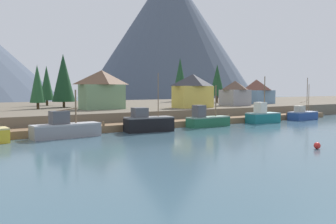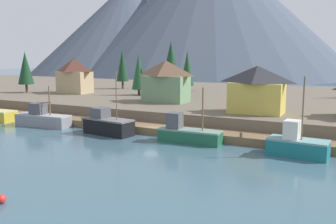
# 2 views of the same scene
# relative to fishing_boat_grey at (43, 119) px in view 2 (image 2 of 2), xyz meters

# --- Properties ---
(ground_plane) EXTENTS (400.00, 400.00, 1.00)m
(ground_plane) POSITION_rel_fishing_boat_grey_xyz_m (18.10, 21.68, -1.66)
(ground_plane) COLOR #3D5B6B
(dock) EXTENTS (80.00, 4.00, 1.60)m
(dock) POSITION_rel_fishing_boat_grey_xyz_m (18.10, 3.67, -0.66)
(dock) COLOR brown
(dock) RESTS_ON ground_plane
(shoreline_bank) EXTENTS (400.00, 56.00, 2.50)m
(shoreline_bank) POSITION_rel_fishing_boat_grey_xyz_m (18.10, 33.68, 0.09)
(shoreline_bank) COLOR #665B4C
(shoreline_bank) RESTS_ON ground_plane
(mountain_west_peak) EXTENTS (107.01, 107.01, 49.27)m
(mountain_west_peak) POSITION_rel_fishing_boat_grey_xyz_m (-72.01, 136.58, 23.48)
(mountain_west_peak) COLOR #475160
(mountain_west_peak) RESTS_ON ground_plane
(mountain_central_peak) EXTENTS (148.89, 148.89, 68.99)m
(mountain_central_peak) POSITION_rel_fishing_boat_grey_xyz_m (-29.74, 151.05, 33.34)
(mountain_central_peak) COLOR #475160
(mountain_central_peak) RESTS_ON ground_plane
(fishing_boat_grey) EXTENTS (8.94, 3.09, 6.18)m
(fishing_boat_grey) POSITION_rel_fishing_boat_grey_xyz_m (0.00, 0.00, 0.00)
(fishing_boat_grey) COLOR gray
(fishing_boat_grey) RESTS_ON ground_plane
(fishing_boat_black) EXTENTS (7.35, 3.58, 8.61)m
(fishing_boat_black) POSITION_rel_fishing_boat_grey_xyz_m (12.18, -0.23, 0.15)
(fishing_boat_black) COLOR black
(fishing_boat_black) RESTS_ON ground_plane
(fishing_boat_green) EXTENTS (7.90, 2.55, 6.89)m
(fishing_boat_green) POSITION_rel_fishing_boat_grey_xyz_m (23.81, 0.28, -0.02)
(fishing_boat_green) COLOR #1E5B3D
(fishing_boat_green) RESTS_ON ground_plane
(fishing_boat_teal) EXTENTS (6.37, 3.21, 8.54)m
(fishing_boat_teal) POSITION_rel_fishing_boat_grey_xyz_m (36.74, -0.06, 0.09)
(fishing_boat_teal) COLOR #196B70
(fishing_boat_teal) RESTS_ON ground_plane
(house_yellow) EXTENTS (7.79, 4.41, 6.69)m
(house_yellow) POSITION_rel_fishing_boat_grey_xyz_m (29.45, 11.58, 4.76)
(house_yellow) COLOR gold
(house_yellow) RESTS_ON shoreline_bank
(house_tan) EXTENTS (7.04, 4.54, 7.37)m
(house_tan) POSITION_rel_fishing_boat_grey_xyz_m (-11.83, 21.18, 5.11)
(house_tan) COLOR tan
(house_tan) RESTS_ON shoreline_bank
(house_green) EXTENTS (7.96, 4.66, 7.21)m
(house_green) POSITION_rel_fishing_boat_grey_xyz_m (12.32, 16.82, 5.03)
(house_green) COLOR #6B8E66
(house_green) RESTS_ON shoreline_bank
(conifer_near_left) EXTENTS (2.88, 2.88, 8.29)m
(conifer_near_left) POSITION_rel_fishing_boat_grey_xyz_m (2.50, 23.93, 6.06)
(conifer_near_left) COLOR #4C3823
(conifer_near_left) RESTS_ON shoreline_bank
(conifer_near_right) EXTENTS (4.59, 4.59, 10.81)m
(conifer_near_right) POSITION_rel_fishing_boat_grey_xyz_m (8.32, 26.86, 7.33)
(conifer_near_right) COLOR #4C3823
(conifer_near_right) RESTS_ON shoreline_bank
(conifer_mid_left) EXTENTS (2.92, 2.92, 9.25)m
(conifer_mid_left) POSITION_rel_fishing_boat_grey_xyz_m (-8.30, 34.20, 6.84)
(conifer_mid_left) COLOR #4C3823
(conifer_mid_left) RESTS_ON shoreline_bank
(conifer_back_left) EXTENTS (3.33, 3.33, 8.78)m
(conifer_back_left) POSITION_rel_fishing_boat_grey_xyz_m (-21.85, 17.18, 6.63)
(conifer_back_left) COLOR #4C3823
(conifer_back_left) RESTS_ON shoreline_bank
(conifer_back_right) EXTENTS (3.07, 3.07, 8.92)m
(conifer_back_right) POSITION_rel_fishing_boat_grey_xyz_m (7.61, 36.63, 6.39)
(conifer_back_right) COLOR #4C3823
(conifer_back_right) RESTS_ON shoreline_bank
(channel_buoy) EXTENTS (0.70, 0.70, 0.70)m
(channel_buoy) POSITION_rel_fishing_boat_grey_xyz_m (19.31, -23.25, -0.81)
(channel_buoy) COLOR red
(channel_buoy) RESTS_ON ground_plane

